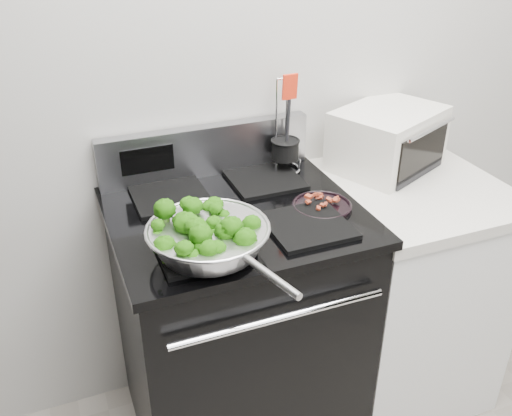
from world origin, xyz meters
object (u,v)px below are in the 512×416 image
skillet (209,237)px  toaster_oven (387,139)px  bacon_plate (322,203)px  utensil_holder (285,154)px  gas_range (237,324)px

skillet → toaster_oven: 0.90m
toaster_oven → bacon_plate: bearing=-172.2°
bacon_plate → skillet: bearing=-163.8°
utensil_holder → bacon_plate: bearing=-93.5°
utensil_holder → toaster_oven: (0.40, -0.05, 0.02)m
gas_range → skillet: size_ratio=2.09×
bacon_plate → utensil_holder: (0.00, 0.30, 0.05)m
gas_range → toaster_oven: 0.88m
skillet → utensil_holder: (0.42, 0.42, 0.01)m
utensil_holder → toaster_oven: size_ratio=0.75×
utensil_holder → skillet: bearing=-137.6°
gas_range → bacon_plate: (0.27, -0.08, 0.48)m
skillet → toaster_oven: size_ratio=1.13×
gas_range → bacon_plate: size_ratio=5.89×
gas_range → skillet: 0.57m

